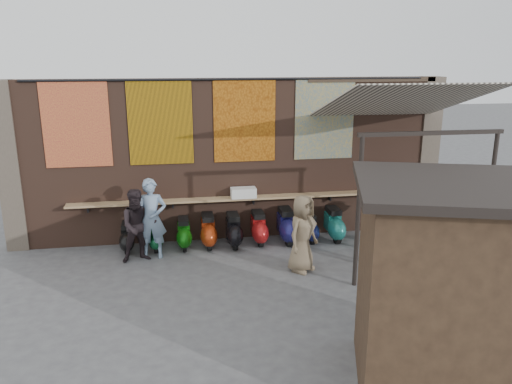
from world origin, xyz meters
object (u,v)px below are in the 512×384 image
scooter_stool_0 (127,237)px  scooter_stool_8 (334,224)px  scooter_stool_5 (259,228)px  scooter_stool_1 (156,236)px  shopper_tan (302,233)px  scooter_stool_7 (310,228)px  scooter_stool_4 (234,230)px  diner_left (152,219)px  market_stall (462,294)px  scooter_stool_3 (208,231)px  diner_right (138,226)px  scooter_stool_2 (184,234)px  scooter_stool_6 (286,226)px  shopper_navy (393,232)px  shopper_grey (462,223)px  shelf_box (243,193)px

scooter_stool_0 → scooter_stool_8: 5.08m
scooter_stool_5 → scooter_stool_1: bearing=-179.9°
scooter_stool_0 → scooter_stool_5: scooter_stool_5 is taller
scooter_stool_8 → shopper_tan: shopper_tan is taller
scooter_stool_1 → scooter_stool_7: 3.79m
scooter_stool_0 → scooter_stool_4: (2.53, -0.10, 0.06)m
diner_left → shopper_tan: 3.45m
market_stall → scooter_stool_0: bearing=147.0°
scooter_stool_8 → scooter_stool_3: bearing=178.8°
scooter_stool_5 → diner_right: (-2.85, -0.64, 0.45)m
scooter_stool_0 → scooter_stool_8: bearing=-1.1°
scooter_stool_3 → scooter_stool_5: 1.25m
scooter_stool_2 → scooter_stool_4: size_ratio=0.91×
scooter_stool_2 → scooter_stool_3: scooter_stool_3 is taller
scooter_stool_6 → scooter_stool_2: bearing=179.3°
diner_right → shopper_navy: 5.61m
scooter_stool_7 → diner_left: bearing=-174.2°
scooter_stool_5 → market_stall: 6.27m
scooter_stool_2 → shopper_tan: 3.08m
diner_right → scooter_stool_0: bearing=103.5°
scooter_stool_0 → diner_left: bearing=-38.2°
scooter_stool_2 → shopper_navy: bearing=-23.9°
shopper_navy → shopper_grey: size_ratio=0.94×
scooter_stool_4 → scooter_stool_0: bearing=177.8°
scooter_stool_0 → shopper_grey: bearing=-13.4°
scooter_stool_0 → shopper_tan: bearing=-24.9°
diner_left → shopper_navy: size_ratio=1.10×
scooter_stool_1 → diner_left: 0.75m
scooter_stool_5 → shopper_grey: size_ratio=0.46×
shopper_navy → shopper_grey: shopper_grey is taller
diner_right → shopper_grey: (7.17, -1.14, 0.06)m
scooter_stool_5 → scooter_stool_8: size_ratio=0.96×
shelf_box → scooter_stool_4: size_ratio=0.74×
shelf_box → scooter_stool_6: (1.03, -0.31, -0.82)m
scooter_stool_0 → scooter_stool_2: bearing=-1.1°
scooter_stool_4 → diner_right: size_ratio=0.50×
scooter_stool_1 → scooter_stool_8: (4.41, -0.08, 0.06)m
scooter_stool_0 → shopper_tan: shopper_tan is taller
scooter_stool_1 → scooter_stool_2: size_ratio=0.95×
scooter_stool_8 → market_stall: bearing=-91.4°
scooter_stool_3 → diner_left: diner_left is taller
scooter_stool_1 → scooter_stool_7: size_ratio=1.01×
scooter_stool_2 → scooter_stool_7: (3.13, -0.07, -0.02)m
shopper_grey → scooter_stool_0: bearing=28.7°
diner_right → shopper_navy: shopper_navy is taller
scooter_stool_3 → market_stall: bearing=-62.9°
scooter_stool_2 → diner_left: diner_left is taller
scooter_stool_5 → scooter_stool_2: bearing=-179.5°
scooter_stool_8 → scooter_stool_4: bearing=-180.0°
scooter_stool_2 → diner_right: (-1.01, -0.62, 0.48)m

